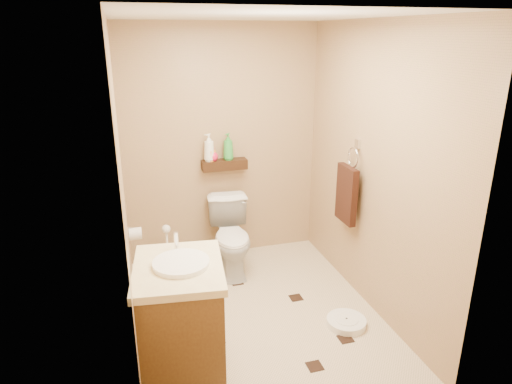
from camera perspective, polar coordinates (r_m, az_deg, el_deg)
name	(u,v)px	position (r m, az deg, el deg)	size (l,w,h in m)	color
ground	(257,315)	(4.06, 0.17, -15.07)	(2.50, 2.50, 0.00)	beige
wall_back	(222,146)	(4.69, -4.24, 5.80)	(2.00, 0.04, 2.40)	tan
wall_front	(326,253)	(2.44, 8.76, -7.50)	(2.00, 0.04, 2.40)	tan
wall_left	(123,194)	(3.39, -16.23, -0.28)	(0.04, 2.50, 2.40)	tan
wall_right	(372,171)	(3.92, 14.36, 2.52)	(0.04, 2.50, 2.40)	tan
ceiling	(258,16)	(3.35, 0.21, 21.17)	(2.00, 2.50, 0.02)	silver
wall_shelf	(224,165)	(4.66, -3.97, 3.43)	(0.46, 0.14, 0.10)	#311D0D
floor_accents	(263,316)	(4.04, 0.90, -15.22)	(1.20, 1.41, 0.01)	black
toilet	(232,237)	(4.57, -3.07, -5.66)	(0.41, 0.71, 0.72)	white
vanity	(182,320)	(3.27, -9.29, -15.47)	(0.66, 0.77, 0.99)	brown
bathroom_scale	(346,322)	(3.98, 11.22, -15.66)	(0.34, 0.34, 0.07)	white
toilet_brush	(168,256)	(4.68, -10.94, -7.86)	(0.12, 0.12, 0.52)	#1B6C6A
towel_ring	(347,192)	(4.16, 11.31, 0.04)	(0.12, 0.30, 0.76)	silver
toilet_paper	(135,234)	(4.21, -14.85, -5.05)	(0.12, 0.11, 0.12)	white
bottle_a	(209,148)	(4.58, -5.89, 5.55)	(0.11, 0.11, 0.28)	white
bottle_b	(210,153)	(4.60, -5.71, 4.88)	(0.07, 0.08, 0.17)	orange
bottle_c	(213,154)	(4.61, -5.41, 4.70)	(0.10, 0.10, 0.13)	#ED1B49
bottle_d	(228,147)	(4.62, -3.49, 5.69)	(0.11, 0.11, 0.27)	green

